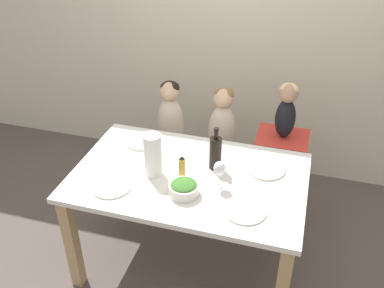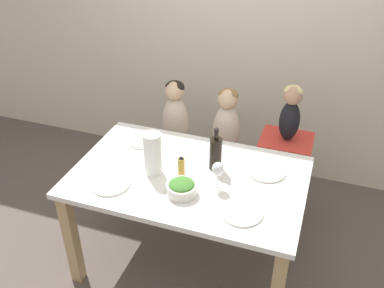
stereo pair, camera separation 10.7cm
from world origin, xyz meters
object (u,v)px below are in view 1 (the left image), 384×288
(chair_far_left, at_px, (171,153))
(salad_bowl_large, at_px, (184,188))
(person_child_center, at_px, (222,122))
(paper_towel_roll, at_px, (153,155))
(dinner_plate_front_right, at_px, (245,210))
(chair_far_center, at_px, (221,161))
(chair_right_highchair, at_px, (281,154))
(dinner_plate_back_right, at_px, (266,169))
(wine_bottle, at_px, (215,152))
(dinner_plate_back_left, at_px, (143,141))
(person_baby_right, at_px, (287,108))
(person_child_left, at_px, (170,115))
(wine_glass_near, at_px, (219,169))
(dinner_plate_front_left, at_px, (111,186))

(chair_far_left, relative_size, salad_bowl_large, 2.59)
(person_child_center, xyz_separation_m, paper_towel_roll, (-0.25, -0.76, 0.15))
(person_child_center, bearing_deg, dinner_plate_front_right, -70.11)
(chair_far_left, xyz_separation_m, chair_far_center, (0.41, 0.00, 0.00))
(chair_far_left, xyz_separation_m, person_child_center, (0.41, 0.00, 0.35))
(chair_far_center, height_order, chair_right_highchair, chair_right_highchair)
(dinner_plate_back_right, bearing_deg, chair_right_highchair, 84.25)
(wine_bottle, distance_m, dinner_plate_back_right, 0.33)
(chair_right_highchair, bearing_deg, wine_bottle, -121.68)
(chair_far_left, height_order, salad_bowl_large, salad_bowl_large)
(chair_right_highchair, xyz_separation_m, dinner_plate_back_left, (-0.90, -0.44, 0.21))
(person_child_center, distance_m, salad_bowl_large, 0.89)
(person_child_center, height_order, dinner_plate_front_right, person_child_center)
(paper_towel_roll, bearing_deg, wine_bottle, 26.91)
(person_baby_right, height_order, dinner_plate_back_right, person_baby_right)
(person_child_left, xyz_separation_m, dinner_plate_back_right, (0.80, -0.52, 0.02))
(person_baby_right, relative_size, wine_bottle, 1.46)
(chair_right_highchair, height_order, person_child_left, person_child_left)
(dinner_plate_back_left, xyz_separation_m, dinner_plate_back_right, (0.85, -0.08, 0.00))
(person_child_left, xyz_separation_m, paper_towel_roll, (0.15, -0.76, 0.15))
(chair_right_highchair, xyz_separation_m, person_child_center, (-0.45, 0.00, 0.19))
(person_child_center, bearing_deg, salad_bowl_large, -91.45)
(wine_bottle, xyz_separation_m, dinner_plate_back_left, (-0.54, 0.15, -0.11))
(person_child_left, bearing_deg, wine_bottle, -49.93)
(paper_towel_roll, height_order, dinner_plate_front_right, paper_towel_roll)
(wine_bottle, distance_m, dinner_plate_back_left, 0.57)
(person_child_left, xyz_separation_m, wine_glass_near, (0.56, -0.77, 0.14))
(person_baby_right, bearing_deg, dinner_plate_front_left, -133.24)
(person_baby_right, xyz_separation_m, dinner_plate_back_left, (-0.90, -0.44, -0.17))
(paper_towel_roll, relative_size, wine_glass_near, 1.57)
(dinner_plate_back_right, bearing_deg, dinner_plate_front_right, -97.70)
(chair_far_left, height_order, wine_bottle, wine_bottle)
(dinner_plate_front_right, bearing_deg, chair_right_highchair, 83.39)
(paper_towel_roll, bearing_deg, chair_right_highchair, 47.25)
(chair_far_left, bearing_deg, dinner_plate_front_left, -92.32)
(dinner_plate_back_left, bearing_deg, salad_bowl_large, -45.96)
(salad_bowl_large, bearing_deg, chair_far_center, 88.55)
(person_child_center, height_order, wine_glass_near, person_child_center)
(chair_far_left, height_order, wine_glass_near, wine_glass_near)
(dinner_plate_front_left, bearing_deg, chair_far_left, 87.68)
(paper_towel_roll, xyz_separation_m, dinner_plate_front_left, (-0.19, -0.19, -0.13))
(chair_far_left, xyz_separation_m, person_baby_right, (0.85, 0.00, 0.53))
(wine_bottle, bearing_deg, person_baby_right, 58.38)
(chair_right_highchair, distance_m, dinner_plate_back_left, 1.02)
(chair_far_left, xyz_separation_m, salad_bowl_large, (0.38, -0.88, 0.40))
(chair_far_left, height_order, person_child_left, person_child_left)
(chair_far_center, height_order, dinner_plate_front_right, dinner_plate_front_right)
(person_child_left, height_order, salad_bowl_large, person_child_left)
(dinner_plate_back_left, bearing_deg, chair_right_highchair, 25.92)
(dinner_plate_back_right, bearing_deg, person_baby_right, 84.27)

